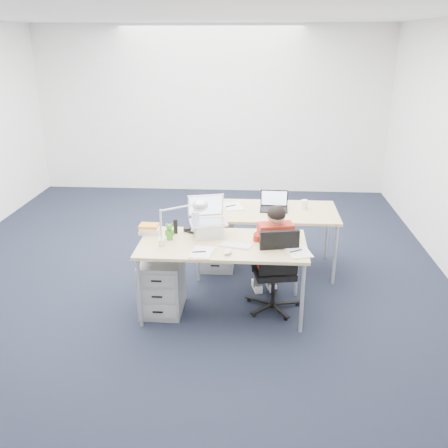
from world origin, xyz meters
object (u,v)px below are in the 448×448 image
(can_koozie, at_px, (214,231))
(sunglasses, at_px, (274,238))
(headphones, at_px, (196,229))
(computer_mouse, at_px, (228,252))
(far_cup, at_px, (304,205))
(desk_near, at_px, (223,247))
(desk_far, at_px, (266,214))
(office_chair, at_px, (274,286))
(drawer_pedestal_near, at_px, (162,285))
(wireless_keyboard, at_px, (236,245))
(seated_person, at_px, (272,253))
(desk_lamp, at_px, (176,222))
(dark_laptop, at_px, (274,201))
(water_bottle, at_px, (195,221))
(cordless_phone, at_px, (176,226))
(book_stack, at_px, (149,229))
(bear_figurine, at_px, (169,231))
(silver_laptop, at_px, (208,217))
(drawer_pedestal_far, at_px, (217,244))

(can_koozie, distance_m, sunglasses, 0.60)
(sunglasses, bearing_deg, headphones, -178.44)
(computer_mouse, distance_m, far_cup, 1.55)
(desk_near, height_order, computer_mouse, computer_mouse)
(desk_near, distance_m, headphones, 0.42)
(desk_far, height_order, office_chair, office_chair)
(drawer_pedestal_near, height_order, wireless_keyboard, wireless_keyboard)
(seated_person, relative_size, desk_lamp, 2.26)
(headphones, distance_m, dark_laptop, 1.08)
(water_bottle, height_order, cordless_phone, water_bottle)
(water_bottle, bearing_deg, far_cup, 35.61)
(desk_near, relative_size, book_stack, 7.96)
(sunglasses, bearing_deg, bear_figurine, -162.26)
(computer_mouse, distance_m, dark_laptop, 1.33)
(computer_mouse, xyz_separation_m, water_bottle, (-0.36, 0.50, 0.11))
(can_koozie, relative_size, cordless_phone, 0.70)
(wireless_keyboard, relative_size, headphones, 1.15)
(silver_laptop, relative_size, wireless_keyboard, 1.33)
(office_chair, relative_size, cordless_phone, 6.04)
(seated_person, bearing_deg, bear_figurine, 176.17)
(drawer_pedestal_near, bearing_deg, headphones, 47.29)
(wireless_keyboard, relative_size, computer_mouse, 2.66)
(office_chair, bearing_deg, water_bottle, 155.99)
(desk_far, bearing_deg, desk_lamp, -128.67)
(bear_figurine, bearing_deg, seated_person, 10.01)
(far_cup, bearing_deg, seated_person, -114.14)
(desk_near, relative_size, desk_lamp, 3.34)
(can_koozie, height_order, book_stack, can_koozie)
(sunglasses, bearing_deg, drawer_pedestal_far, 138.59)
(drawer_pedestal_near, xyz_separation_m, headphones, (0.30, 0.33, 0.48))
(desk_near, xyz_separation_m, sunglasses, (0.50, 0.13, 0.06))
(drawer_pedestal_far, relative_size, wireless_keyboard, 1.91)
(far_cup, bearing_deg, drawer_pedestal_near, -143.06)
(desk_far, distance_m, cordless_phone, 1.21)
(office_chair, relative_size, bear_figurine, 5.41)
(drawer_pedestal_far, xyz_separation_m, book_stack, (-0.61, -0.83, 0.50))
(drawer_pedestal_near, relative_size, bear_figurine, 3.28)
(can_koozie, relative_size, dark_laptop, 0.33)
(desk_far, bearing_deg, desk_near, -113.67)
(desk_lamp, xyz_separation_m, dark_laptop, (0.94, 1.08, -0.13))
(computer_mouse, distance_m, sunglasses, 0.58)
(water_bottle, bearing_deg, desk_far, 45.93)
(office_chair, height_order, headphones, office_chair)
(can_koozie, relative_size, far_cup, 1.00)
(headphones, bearing_deg, silver_laptop, -48.12)
(desk_near, distance_m, desk_lamp, 0.52)
(silver_laptop, relative_size, can_koozie, 3.65)
(silver_laptop, bearing_deg, desk_lamp, -150.19)
(drawer_pedestal_far, height_order, water_bottle, water_bottle)
(silver_laptop, distance_m, bear_figurine, 0.40)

